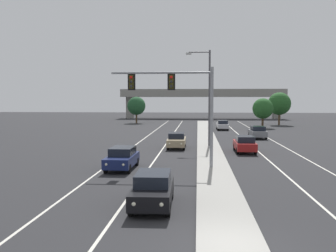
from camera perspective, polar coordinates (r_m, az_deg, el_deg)
name	(u,v)px	position (r m, az deg, el deg)	size (l,w,h in m)	color
ground_plane	(231,248)	(13.58, 9.58, -17.77)	(260.00, 260.00, 0.00)	#28282B
median_island	(212,160)	(30.98, 6.65, -5.17)	(2.40, 110.00, 0.15)	#9E9B93
lane_stripe_oncoming_center	(162,149)	(38.06, -0.84, -3.52)	(0.14, 100.00, 0.01)	silver
lane_stripe_receding_center	(257,150)	(38.34, 13.31, -3.57)	(0.14, 100.00, 0.01)	silver
edge_stripe_left	(130,149)	(38.50, -5.75, -3.45)	(0.14, 100.00, 0.01)	silver
edge_stripe_right	(291,150)	(38.98, 18.12, -3.54)	(0.14, 100.00, 0.01)	silver
overhead_signal_mast	(179,95)	(27.18, 1.76, 4.66)	(7.40, 0.44, 7.20)	gray
street_lamp_median	(207,92)	(39.75, 5.99, 5.15)	(2.58, 0.28, 10.00)	#4C4C51
car_oncoming_black	(153,189)	(17.94, -2.33, -9.53)	(1.90, 4.50, 1.58)	black
car_oncoming_navy	(122,158)	(27.36, -6.98, -4.82)	(1.89, 4.50, 1.58)	#141E4C
car_oncoming_tan	(177,140)	(38.71, 1.32, -2.17)	(1.83, 4.47, 1.58)	tan
car_receding_red	(245,144)	(36.36, 11.56, -2.66)	(1.84, 4.48, 1.58)	maroon
car_receding_grey	(258,132)	(49.74, 13.44, -0.89)	(1.86, 4.48, 1.58)	slate
car_receding_silver	(222,125)	(62.49, 8.26, 0.17)	(1.85, 4.48, 1.58)	#B7B7BC
overpass_bridge	(202,96)	(99.09, 5.22, 4.50)	(42.40, 6.40, 7.65)	gray
tree_far_right_b	(279,104)	(76.47, 16.55, 3.27)	(4.42, 4.42, 6.39)	#4C3823
tree_far_left_c	(136,106)	(79.28, -4.82, 3.06)	(3.85, 3.85, 5.58)	#4C3823
tree_far_right_a	(263,109)	(67.76, 14.20, 2.58)	(3.61, 3.61, 5.22)	#4C3823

